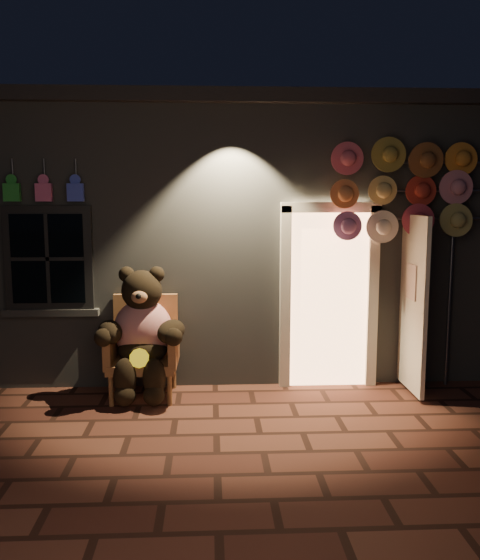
{
  "coord_description": "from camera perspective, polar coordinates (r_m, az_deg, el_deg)",
  "views": [
    {
      "loc": [
        -0.04,
        -5.4,
        2.27
      ],
      "look_at": [
        0.28,
        1.0,
        1.35
      ],
      "focal_mm": 38.0,
      "sensor_mm": 36.0,
      "label": 1
    }
  ],
  "objects": [
    {
      "name": "teddy_bear",
      "position": [
        6.68,
        -9.4,
        -5.04
      ],
      "size": [
        1.06,
        0.82,
        1.46
      ],
      "rotation": [
        0.0,
        0.0,
        -0.02
      ],
      "color": "red",
      "rests_on": "ground"
    },
    {
      "name": "ground",
      "position": [
        5.85,
        -2.28,
        -14.64
      ],
      "size": [
        60.0,
        60.0,
        0.0
      ],
      "primitive_type": "plane",
      "color": "brown",
      "rests_on": "ground"
    },
    {
      "name": "shop_building",
      "position": [
        9.4,
        -2.58,
        4.9
      ],
      "size": [
        7.3,
        5.95,
        3.51
      ],
      "color": "slate",
      "rests_on": "ground"
    },
    {
      "name": "wicker_armchair",
      "position": [
        6.87,
        -9.22,
        -6.32
      ],
      "size": [
        0.79,
        0.71,
        1.13
      ],
      "rotation": [
        0.0,
        0.0,
        -0.02
      ],
      "color": "olive",
      "rests_on": "ground"
    },
    {
      "name": "hat_rack",
      "position": [
        7.03,
        15.56,
        8.07
      ],
      "size": [
        1.78,
        0.22,
        2.87
      ],
      "color": "#59595E",
      "rests_on": "ground"
    }
  ]
}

